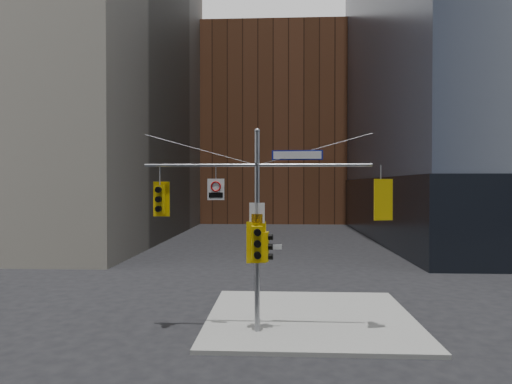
# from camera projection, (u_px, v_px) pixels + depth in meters

# --- Properties ---
(ground) EXTENTS (160.00, 160.00, 0.00)m
(ground) POSITION_uv_depth(u_px,v_px,m) (254.00, 356.00, 14.09)
(ground) COLOR black
(ground) RESTS_ON ground
(sidewalk_corner) EXTENTS (8.00, 8.00, 0.15)m
(sidewalk_corner) POSITION_uv_depth(u_px,v_px,m) (310.00, 317.00, 17.98)
(sidewalk_corner) COLOR gray
(sidewalk_corner) RESTS_ON ground
(brick_midrise) EXTENTS (26.00, 20.00, 28.00)m
(brick_midrise) POSITION_uv_depth(u_px,v_px,m) (274.00, 130.00, 71.81)
(brick_midrise) COLOR brown
(brick_midrise) RESTS_ON ground
(signal_assembly) EXTENTS (8.00, 0.80, 7.30)m
(signal_assembly) POSITION_uv_depth(u_px,v_px,m) (257.00, 210.00, 16.02)
(signal_assembly) COLOR gray
(signal_assembly) RESTS_ON ground
(traffic_light_west_arm) EXTENTS (0.60, 0.48, 1.25)m
(traffic_light_west_arm) POSITION_uv_depth(u_px,v_px,m) (160.00, 199.00, 16.20)
(traffic_light_west_arm) COLOR #E0B90B
(traffic_light_west_arm) RESTS_ON ground
(traffic_light_east_arm) EXTENTS (0.67, 0.62, 1.42)m
(traffic_light_east_arm) POSITION_uv_depth(u_px,v_px,m) (381.00, 199.00, 15.80)
(traffic_light_east_arm) COLOR #E0B90B
(traffic_light_east_arm) RESTS_ON ground
(traffic_light_pole_side) EXTENTS (0.42, 0.36, 1.04)m
(traffic_light_pole_side) POSITION_uv_depth(u_px,v_px,m) (266.00, 247.00, 16.02)
(traffic_light_pole_side) COLOR #E0B90B
(traffic_light_pole_side) RESTS_ON ground
(traffic_light_pole_front) EXTENTS (0.69, 0.60, 1.45)m
(traffic_light_pole_front) POSITION_uv_depth(u_px,v_px,m) (257.00, 243.00, 15.77)
(traffic_light_pole_front) COLOR #E0B90B
(traffic_light_pole_front) RESTS_ON ground
(street_sign_blade) EXTENTS (1.78, 0.15, 0.35)m
(street_sign_blade) POSITION_uv_depth(u_px,v_px,m) (297.00, 155.00, 15.92)
(street_sign_blade) COLOR #0F1D91
(street_sign_blade) RESTS_ON ground
(regulatory_sign_arm) EXTENTS (0.60, 0.09, 0.75)m
(regulatory_sign_arm) POSITION_uv_depth(u_px,v_px,m) (216.00, 189.00, 16.06)
(regulatory_sign_arm) COLOR silver
(regulatory_sign_arm) RESTS_ON ground
(regulatory_sign_pole) EXTENTS (0.54, 0.10, 0.71)m
(regulatory_sign_pole) POSITION_uv_depth(u_px,v_px,m) (257.00, 213.00, 15.90)
(regulatory_sign_pole) COLOR silver
(regulatory_sign_pole) RESTS_ON ground
(street_blade_ew) EXTENTS (0.83, 0.11, 0.17)m
(street_blade_ew) POSITION_uv_depth(u_px,v_px,m) (270.00, 247.00, 16.02)
(street_blade_ew) COLOR silver
(street_blade_ew) RESTS_ON ground
(street_blade_ns) EXTENTS (0.07, 0.68, 0.14)m
(street_blade_ns) POSITION_uv_depth(u_px,v_px,m) (258.00, 256.00, 16.50)
(street_blade_ns) COLOR #145926
(street_blade_ns) RESTS_ON ground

